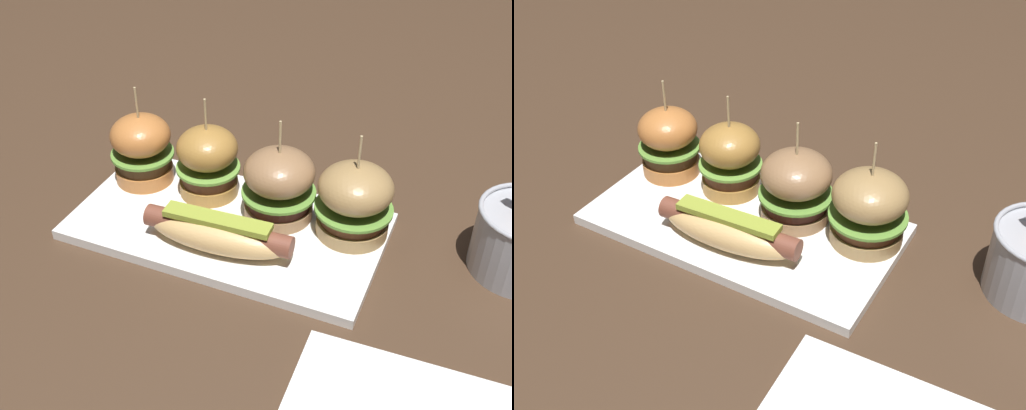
% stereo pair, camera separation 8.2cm
% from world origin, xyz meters
% --- Properties ---
extents(ground_plane, '(3.00, 3.00, 0.00)m').
position_xyz_m(ground_plane, '(0.00, 0.00, 0.00)').
color(ground_plane, '#422D1E').
extents(platter_main, '(0.41, 0.21, 0.01)m').
position_xyz_m(platter_main, '(0.00, 0.00, 0.01)').
color(platter_main, white).
rests_on(platter_main, ground).
extents(hot_dog, '(0.19, 0.07, 0.05)m').
position_xyz_m(hot_dog, '(0.01, -0.05, 0.04)').
color(hot_dog, tan).
rests_on(hot_dog, platter_main).
extents(slider_far_left, '(0.09, 0.09, 0.14)m').
position_xyz_m(slider_far_left, '(-0.15, 0.05, 0.06)').
color(slider_far_left, '#BA6F35').
rests_on(slider_far_left, platter_main).
extents(slider_center_left, '(0.09, 0.09, 0.14)m').
position_xyz_m(slider_center_left, '(-0.05, 0.05, 0.06)').
color(slider_center_left, '#A57434').
rests_on(slider_center_left, platter_main).
extents(slider_center_right, '(0.10, 0.10, 0.14)m').
position_xyz_m(slider_center_right, '(0.06, 0.04, 0.06)').
color(slider_center_right, '#926A46').
rests_on(slider_center_right, platter_main).
extents(slider_far_right, '(0.10, 0.10, 0.14)m').
position_xyz_m(slider_far_right, '(0.16, 0.05, 0.06)').
color(slider_far_right, '#A07C4A').
rests_on(slider_far_right, platter_main).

